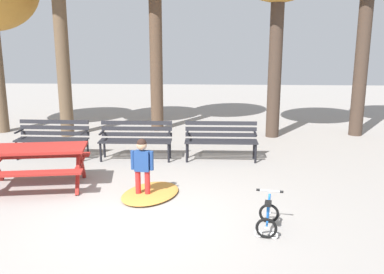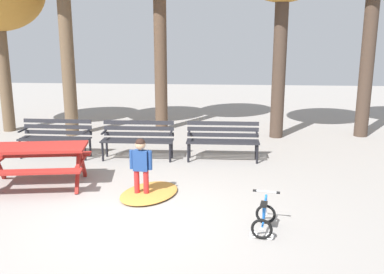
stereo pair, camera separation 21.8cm
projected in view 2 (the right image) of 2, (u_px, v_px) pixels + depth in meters
The scene contains 8 objects.
ground at pixel (131, 219), 6.59m from camera, with size 36.00×36.00×0.00m, color gray.
picnic_table at pixel (36, 155), 7.86m from camera, with size 1.99×1.61×0.79m.
park_bench_far_left at pixel (56, 135), 9.81m from camera, with size 1.61×0.49×0.85m.
park_bench_left at pixel (138, 137), 9.65m from camera, with size 1.61×0.48×0.85m.
park_bench_right at pixel (223, 138), 9.56m from camera, with size 1.61×0.47×0.85m.
child_standing at pixel (141, 163), 7.34m from camera, with size 0.40×0.18×1.04m.
kids_bicycle at pixel (264, 218), 6.12m from camera, with size 0.45×0.61×0.54m.
leaf_pile at pixel (149, 193), 7.56m from camera, with size 1.27×0.89×0.07m, color #C68438.
Camera 2 is at (1.40, -6.02, 2.75)m, focal length 40.28 mm.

